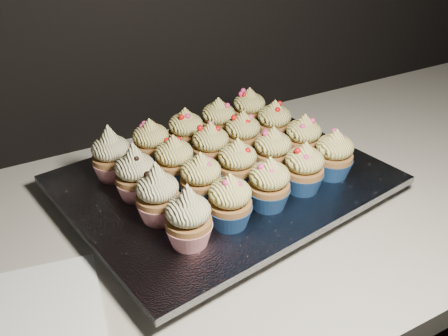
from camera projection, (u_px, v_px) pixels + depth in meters
name	position (u px, v px, depth m)	size (l,w,h in m)	color
worktop	(152.00, 242.00, 0.75)	(2.44, 0.64, 0.04)	beige
napkin	(32.00, 312.00, 0.61)	(0.16, 0.16, 0.00)	white
baking_tray	(224.00, 188.00, 0.82)	(0.45, 0.34, 0.02)	black
foil_lining	(224.00, 179.00, 0.82)	(0.49, 0.38, 0.01)	silver
cupcake_0	(189.00, 219.00, 0.65)	(0.06, 0.06, 0.10)	red
cupcake_1	(230.00, 202.00, 0.68)	(0.06, 0.06, 0.08)	navy
cupcake_2	(269.00, 184.00, 0.72)	(0.06, 0.06, 0.08)	navy
cupcake_3	(304.00, 169.00, 0.76)	(0.06, 0.06, 0.08)	navy
cupcake_4	(334.00, 155.00, 0.80)	(0.06, 0.06, 0.08)	navy
cupcake_5	(158.00, 195.00, 0.69)	(0.06, 0.06, 0.10)	red
cupcake_6	(201.00, 179.00, 0.73)	(0.06, 0.06, 0.08)	navy
cupcake_7	(237.00, 165.00, 0.77)	(0.06, 0.06, 0.08)	navy
cupcake_8	(272.00, 152.00, 0.80)	(0.06, 0.06, 0.08)	navy
cupcake_9	(303.00, 139.00, 0.84)	(0.06, 0.06, 0.08)	navy
cupcake_10	(136.00, 174.00, 0.74)	(0.06, 0.06, 0.10)	red
cupcake_11	(174.00, 161.00, 0.78)	(0.06, 0.06, 0.08)	navy
cupcake_12	(211.00, 147.00, 0.82)	(0.06, 0.06, 0.08)	navy
cupcake_13	(243.00, 135.00, 0.85)	(0.06, 0.06, 0.08)	navy
cupcake_14	(274.00, 124.00, 0.89)	(0.06, 0.06, 0.08)	navy
cupcake_15	(111.00, 155.00, 0.79)	(0.06, 0.06, 0.10)	red
cupcake_16	(151.00, 144.00, 0.83)	(0.06, 0.06, 0.08)	navy
cupcake_17	(186.00, 132.00, 0.86)	(0.06, 0.06, 0.08)	navy
cupcake_18	(218.00, 121.00, 0.90)	(0.06, 0.06, 0.08)	navy
cupcake_19	(249.00, 111.00, 0.94)	(0.06, 0.06, 0.08)	navy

